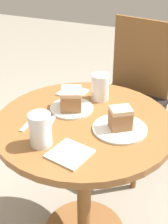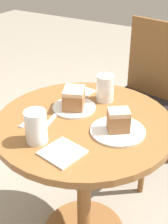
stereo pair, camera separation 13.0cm
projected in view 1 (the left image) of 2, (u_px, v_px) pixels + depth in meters
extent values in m
cylinder|color=brown|center=(84.00, 184.00, 1.50)|extent=(0.07, 0.07, 0.66)
cylinder|color=brown|center=(84.00, 123.00, 1.33)|extent=(0.76, 0.76, 0.03)
cylinder|color=brown|center=(83.00, 138.00, 2.07)|extent=(0.04, 0.04, 0.44)
cylinder|color=brown|center=(136.00, 159.00, 1.88)|extent=(0.04, 0.04, 0.44)
cylinder|color=brown|center=(112.00, 115.00, 2.34)|extent=(0.04, 0.04, 0.44)
cylinder|color=brown|center=(160.00, 131.00, 2.15)|extent=(0.04, 0.04, 0.44)
cube|color=black|center=(125.00, 105.00, 1.99)|extent=(0.50, 0.49, 0.03)
cube|color=brown|center=(142.00, 57.00, 2.00)|extent=(0.41, 0.10, 0.49)
cylinder|color=silver|center=(72.00, 108.00, 1.40)|extent=(0.19, 0.19, 0.01)
cylinder|color=silver|center=(120.00, 129.00, 1.25)|extent=(0.22, 0.22, 0.01)
cube|color=#9E6B42|center=(71.00, 100.00, 1.38)|extent=(0.13, 0.13, 0.07)
cube|color=beige|center=(71.00, 91.00, 1.35)|extent=(0.12, 0.13, 0.02)
cube|color=#9E6B42|center=(120.00, 120.00, 1.23)|extent=(0.11, 0.10, 0.07)
cube|color=beige|center=(121.00, 110.00, 1.21)|extent=(0.11, 0.10, 0.02)
cylinder|color=silver|center=(41.00, 133.00, 1.15)|extent=(0.07, 0.07, 0.10)
cylinder|color=white|center=(40.00, 130.00, 1.14)|extent=(0.08, 0.08, 0.13)
cylinder|color=silver|center=(100.00, 90.00, 1.46)|extent=(0.07, 0.07, 0.09)
cylinder|color=white|center=(100.00, 87.00, 1.45)|extent=(0.08, 0.08, 0.12)
cube|color=silver|center=(70.00, 154.00, 1.11)|extent=(0.16, 0.16, 0.01)
cube|color=silver|center=(52.00, 120.00, 1.31)|extent=(0.05, 0.18, 0.00)
cube|color=silver|center=(31.00, 121.00, 1.30)|extent=(0.03, 0.16, 0.00)
cube|color=silver|center=(73.00, 92.00, 1.53)|extent=(0.13, 0.13, 0.01)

